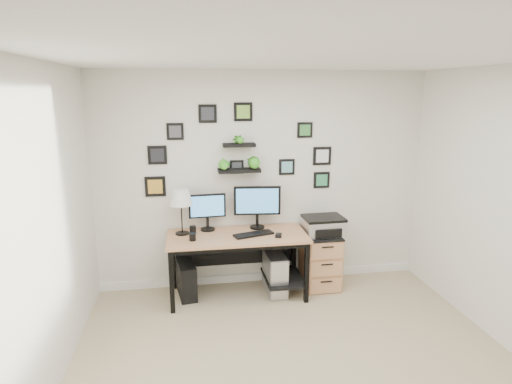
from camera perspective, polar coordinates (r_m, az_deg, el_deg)
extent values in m
plane|color=tan|center=(3.93, 6.44, -23.78)|extent=(4.00, 4.00, 0.00)
plane|color=white|center=(3.14, 7.74, 17.53)|extent=(4.00, 4.00, 0.00)
plane|color=silver|center=(5.19, 0.93, 1.55)|extent=(4.00, 0.00, 4.00)
plane|color=silver|center=(3.37, -27.98, -6.69)|extent=(0.00, 4.00, 4.00)
cube|color=white|center=(5.57, 0.91, -11.16)|extent=(4.00, 0.03, 0.10)
cube|color=tan|center=(4.94, -2.51, -5.90)|extent=(1.60, 0.70, 0.03)
cube|color=black|center=(4.95, -2.50, -6.33)|extent=(1.54, 0.64, 0.05)
cube|color=black|center=(5.34, -2.90, -7.52)|extent=(1.44, 0.02, 0.41)
cube|color=black|center=(5.24, 3.66, -11.31)|extent=(0.45, 0.63, 0.03)
cube|color=black|center=(4.78, -11.18, -11.70)|extent=(0.05, 0.05, 0.72)
cube|color=black|center=(5.33, -10.99, -8.97)|extent=(0.05, 0.05, 0.72)
cube|color=black|center=(4.94, 6.78, -10.65)|extent=(0.05, 0.05, 0.72)
cube|color=black|center=(5.48, 5.06, -8.14)|extent=(0.05, 0.05, 0.72)
cylinder|color=black|center=(5.12, -6.44, -4.96)|extent=(0.18, 0.18, 0.02)
cylinder|color=black|center=(5.10, -6.46, -4.16)|extent=(0.04, 0.04, 0.15)
cube|color=black|center=(5.04, -6.52, -1.84)|extent=(0.43, 0.05, 0.28)
cube|color=#3F8CCC|center=(5.02, -6.50, -1.89)|extent=(0.39, 0.03, 0.24)
cylinder|color=black|center=(5.17, 0.16, -4.71)|extent=(0.20, 0.20, 0.02)
cylinder|color=black|center=(5.14, 0.16, -3.87)|extent=(0.04, 0.04, 0.16)
cube|color=black|center=(5.07, 0.16, -1.15)|extent=(0.56, 0.09, 0.35)
cube|color=#3F8CCC|center=(5.05, 0.18, -1.21)|extent=(0.50, 0.06, 0.30)
cube|color=black|center=(4.92, -0.33, -5.65)|extent=(0.48, 0.27, 0.02)
cube|color=black|center=(4.87, 3.02, -5.79)|extent=(0.10, 0.12, 0.03)
cylinder|color=black|center=(5.03, -9.79, -5.44)|extent=(0.16, 0.16, 0.01)
cylinder|color=black|center=(4.96, -9.90, -2.80)|extent=(0.01, 0.01, 0.48)
cone|color=white|center=(4.91, -9.99, -0.68)|extent=(0.26, 0.26, 0.18)
cylinder|color=black|center=(4.79, -8.47, -5.95)|extent=(0.07, 0.07, 0.08)
cylinder|color=black|center=(5.00, -8.43, -5.04)|extent=(0.08, 0.08, 0.10)
cube|color=black|center=(5.17, -9.22, -11.48)|extent=(0.24, 0.44, 0.41)
cube|color=gray|center=(5.20, 2.54, -10.69)|extent=(0.23, 0.49, 0.49)
cube|color=silver|center=(4.99, 3.17, -11.81)|extent=(0.19, 0.02, 0.45)
cube|color=tan|center=(5.39, 8.52, -9.03)|extent=(0.42, 0.50, 0.65)
cube|color=black|center=(5.27, 8.64, -5.66)|extent=(0.43, 0.51, 0.02)
cube|color=tan|center=(5.25, 9.30, -12.26)|extent=(0.39, 0.02, 0.18)
cylinder|color=black|center=(5.21, 9.37, -11.73)|extent=(0.14, 0.02, 0.02)
cube|color=tan|center=(5.16, 9.39, -10.09)|extent=(0.39, 0.02, 0.18)
cylinder|color=black|center=(5.12, 9.47, -9.53)|extent=(0.14, 0.02, 0.02)
cube|color=tan|center=(5.08, 9.48, -7.85)|extent=(0.39, 0.02, 0.18)
cylinder|color=black|center=(5.04, 9.56, -7.26)|extent=(0.14, 0.02, 0.02)
cube|color=silver|center=(5.24, 8.96, -4.58)|extent=(0.48, 0.38, 0.18)
cube|color=black|center=(5.21, 9.00, -3.45)|extent=(0.48, 0.38, 0.03)
cube|color=black|center=(5.08, 9.68, -5.52)|extent=(0.32, 0.03, 0.11)
cube|color=black|center=(5.03, -2.25, 2.90)|extent=(0.50, 0.18, 0.04)
cube|color=black|center=(4.98, -2.27, 6.28)|extent=(0.38, 0.15, 0.04)
imported|color=green|center=(4.99, -4.21, 4.59)|extent=(0.15, 0.12, 0.27)
imported|color=green|center=(5.03, -0.34, 4.70)|extent=(0.15, 0.15, 0.27)
imported|color=green|center=(4.96, -2.29, 7.97)|extent=(0.13, 0.09, 0.25)
cube|color=black|center=(5.01, -10.73, 7.93)|extent=(0.19, 0.02, 0.19)
cube|color=#47464D|center=(5.00, -10.73, 7.92)|extent=(0.13, 0.00, 0.13)
cube|color=black|center=(5.00, -6.47, 10.34)|extent=(0.21, 0.02, 0.21)
cube|color=#292A32|center=(4.99, -6.47, 10.33)|extent=(0.15, 0.00, 0.15)
cube|color=black|center=(5.05, -13.01, 4.82)|extent=(0.22, 0.02, 0.22)
cube|color=black|center=(5.04, -13.02, 4.80)|extent=(0.15, 0.00, 0.15)
cube|color=black|center=(5.31, 8.81, 4.77)|extent=(0.22, 0.02, 0.22)
cube|color=white|center=(5.29, 8.84, 4.75)|extent=(0.16, 0.00, 0.16)
cube|color=black|center=(5.12, -13.28, 0.72)|extent=(0.24, 0.02, 0.24)
cube|color=gold|center=(5.11, -13.29, 0.69)|extent=(0.17, 0.00, 0.17)
cube|color=black|center=(5.04, -1.72, 10.64)|extent=(0.22, 0.02, 0.22)
cube|color=#75B13B|center=(5.03, -1.70, 10.63)|extent=(0.15, 0.00, 0.15)
cube|color=black|center=(5.21, 4.13, 3.35)|extent=(0.19, 0.02, 0.19)
cube|color=#64A5B0|center=(5.20, 4.16, 3.33)|extent=(0.13, 0.00, 0.13)
cube|color=black|center=(5.36, 8.74, 1.59)|extent=(0.20, 0.02, 0.20)
cube|color=#338E5B|center=(5.35, 8.77, 1.57)|extent=(0.14, 0.00, 0.14)
cube|color=black|center=(5.20, 6.53, 8.21)|extent=(0.19, 0.02, 0.19)
cube|color=#3C803A|center=(5.19, 6.56, 8.20)|extent=(0.13, 0.00, 0.13)
cube|color=black|center=(5.10, -2.58, 3.35)|extent=(0.16, 0.02, 0.16)
cube|color=#3A3C41|center=(5.09, -2.57, 3.32)|extent=(0.11, 0.00, 0.11)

